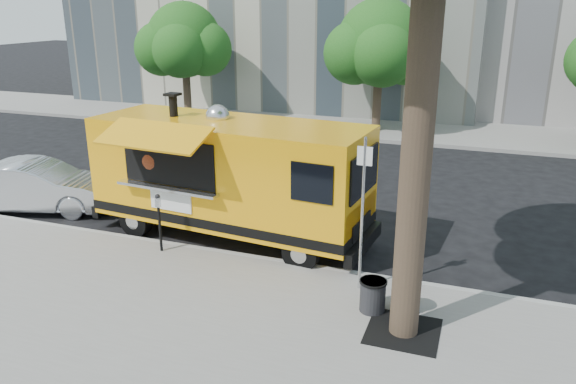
{
  "coord_description": "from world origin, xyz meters",
  "views": [
    {
      "loc": [
        3.56,
        -11.19,
        5.41
      ],
      "look_at": [
        -0.48,
        0.0,
        1.39
      ],
      "focal_mm": 35.0,
      "sensor_mm": 36.0,
      "label": 1
    }
  ],
  "objects_px": {
    "food_truck": "(228,175)",
    "sedan": "(38,186)",
    "far_tree_a": "(184,40)",
    "parking_meter": "(159,216)",
    "sign_post": "(363,206)",
    "trash_bin_right": "(405,297)",
    "far_tree_b": "(380,43)",
    "trash_bin_left": "(373,295)"
  },
  "relations": [
    {
      "from": "far_tree_b",
      "to": "food_truck",
      "type": "height_order",
      "value": "far_tree_b"
    },
    {
      "from": "far_tree_a",
      "to": "far_tree_b",
      "type": "height_order",
      "value": "far_tree_b"
    },
    {
      "from": "parking_meter",
      "to": "sedan",
      "type": "bearing_deg",
      "value": 162.88
    },
    {
      "from": "trash_bin_left",
      "to": "far_tree_a",
      "type": "bearing_deg",
      "value": 129.33
    },
    {
      "from": "food_truck",
      "to": "trash_bin_right",
      "type": "bearing_deg",
      "value": -21.64
    },
    {
      "from": "food_truck",
      "to": "trash_bin_right",
      "type": "xyz_separation_m",
      "value": [
        4.55,
        -2.32,
        -1.15
      ]
    },
    {
      "from": "far_tree_b",
      "to": "trash_bin_right",
      "type": "distance_m",
      "value": 15.63
    },
    {
      "from": "sign_post",
      "to": "sedan",
      "type": "distance_m",
      "value": 9.52
    },
    {
      "from": "sign_post",
      "to": "trash_bin_left",
      "type": "relative_size",
      "value": 5.02
    },
    {
      "from": "far_tree_b",
      "to": "trash_bin_right",
      "type": "height_order",
      "value": "far_tree_b"
    },
    {
      "from": "far_tree_a",
      "to": "parking_meter",
      "type": "bearing_deg",
      "value": -62.85
    },
    {
      "from": "far_tree_b",
      "to": "parking_meter",
      "type": "height_order",
      "value": "far_tree_b"
    },
    {
      "from": "sign_post",
      "to": "sedan",
      "type": "xyz_separation_m",
      "value": [
        -9.3,
        1.66,
        -1.16
      ]
    },
    {
      "from": "far_tree_b",
      "to": "sedan",
      "type": "relative_size",
      "value": 1.32
    },
    {
      "from": "sedan",
      "to": "far_tree_b",
      "type": "bearing_deg",
      "value": -44.33
    },
    {
      "from": "far_tree_b",
      "to": "parking_meter",
      "type": "xyz_separation_m",
      "value": [
        -2.0,
        -14.05,
        -2.85
      ]
    },
    {
      "from": "food_truck",
      "to": "far_tree_b",
      "type": "bearing_deg",
      "value": 90.64
    },
    {
      "from": "far_tree_b",
      "to": "food_truck",
      "type": "distance_m",
      "value": 12.77
    },
    {
      "from": "sign_post",
      "to": "parking_meter",
      "type": "height_order",
      "value": "sign_post"
    },
    {
      "from": "parking_meter",
      "to": "far_tree_a",
      "type": "bearing_deg",
      "value": 117.15
    },
    {
      "from": "food_truck",
      "to": "sedan",
      "type": "relative_size",
      "value": 1.68
    },
    {
      "from": "sign_post",
      "to": "food_truck",
      "type": "xyz_separation_m",
      "value": [
        -3.58,
        1.72,
        -0.26
      ]
    },
    {
      "from": "sedan",
      "to": "trash_bin_left",
      "type": "relative_size",
      "value": 6.99
    },
    {
      "from": "far_tree_b",
      "to": "sign_post",
      "type": "bearing_deg",
      "value": -79.85
    },
    {
      "from": "sign_post",
      "to": "trash_bin_left",
      "type": "bearing_deg",
      "value": -61.16
    },
    {
      "from": "food_truck",
      "to": "sedan",
      "type": "height_order",
      "value": "food_truck"
    },
    {
      "from": "food_truck",
      "to": "trash_bin_left",
      "type": "relative_size",
      "value": 11.73
    },
    {
      "from": "sign_post",
      "to": "trash_bin_left",
      "type": "distance_m",
      "value": 1.62
    },
    {
      "from": "far_tree_a",
      "to": "trash_bin_right",
      "type": "bearing_deg",
      "value": -49.1
    },
    {
      "from": "far_tree_a",
      "to": "trash_bin_left",
      "type": "bearing_deg",
      "value": -50.67
    },
    {
      "from": "trash_bin_left",
      "to": "sedan",
      "type": "bearing_deg",
      "value": 166.05
    },
    {
      "from": "trash_bin_left",
      "to": "sign_post",
      "type": "bearing_deg",
      "value": 118.84
    },
    {
      "from": "sign_post",
      "to": "trash_bin_right",
      "type": "relative_size",
      "value": 5.59
    },
    {
      "from": "parking_meter",
      "to": "far_tree_b",
      "type": "bearing_deg",
      "value": 81.9
    },
    {
      "from": "trash_bin_right",
      "to": "sedan",
      "type": "bearing_deg",
      "value": 167.6
    },
    {
      "from": "sedan",
      "to": "trash_bin_right",
      "type": "distance_m",
      "value": 10.51
    },
    {
      "from": "sedan",
      "to": "trash_bin_left",
      "type": "height_order",
      "value": "sedan"
    },
    {
      "from": "parking_meter",
      "to": "trash_bin_right",
      "type": "height_order",
      "value": "parking_meter"
    },
    {
      "from": "trash_bin_left",
      "to": "trash_bin_right",
      "type": "height_order",
      "value": "trash_bin_left"
    },
    {
      "from": "sign_post",
      "to": "parking_meter",
      "type": "xyz_separation_m",
      "value": [
        -4.55,
        0.2,
        -0.87
      ]
    },
    {
      "from": "parking_meter",
      "to": "trash_bin_left",
      "type": "bearing_deg",
      "value": -10.84
    },
    {
      "from": "parking_meter",
      "to": "trash_bin_left",
      "type": "relative_size",
      "value": 2.24
    }
  ]
}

